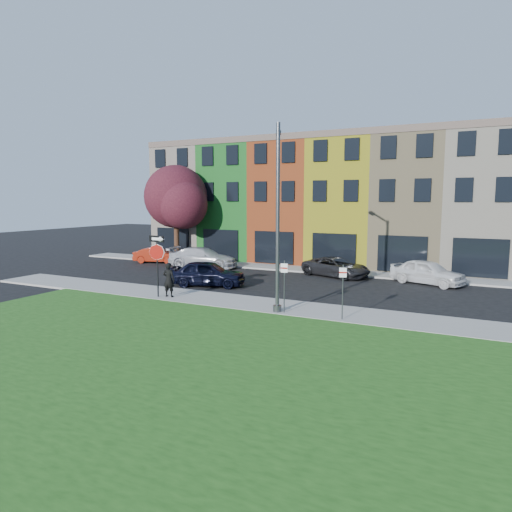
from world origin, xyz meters
The scene contains 16 objects.
ground centered at (0.00, 0.00, 0.00)m, with size 120.00×120.00×0.00m, color black.
sidewalk_near centered at (2.00, 3.00, 0.06)m, with size 40.00×3.00×0.12m, color gray.
sidewalk_far centered at (-3.00, 15.00, 0.06)m, with size 40.00×2.40×0.12m, color gray.
grass_park centered at (8.00, -6.00, 0.05)m, with size 40.00×16.00×0.10m, color #1E4914.
rowhouse_block centered at (-2.50, 21.18, 4.99)m, with size 30.00×10.12×10.00m.
stop_sign centered at (-5.59, 2.05, 2.48)m, with size 1.05×0.16×3.32m.
man centered at (-5.03, 2.31, 1.05)m, with size 0.73×0.52×1.87m, color black.
sedan_near centered at (-5.14, 6.38, 0.80)m, with size 5.02×3.06×1.60m, color black.
parked_car_red centered at (-14.62, 13.35, 0.64)m, with size 4.14×2.47×1.29m, color maroon.
parked_car_silver centered at (-9.58, 12.69, 0.80)m, with size 5.80×3.05×1.60m, color #B9BABF.
parked_car_dark centered at (1.04, 13.29, 0.68)m, with size 5.36×3.80×1.36m, color black.
parked_car_white centered at (7.05, 13.05, 0.79)m, with size 4.99×3.41×1.58m, color silver.
street_lamp centered at (1.48, 2.08, 4.50)m, with size 1.25×2.43×8.69m.
parking_sign_a centered at (1.91, 1.89, 1.62)m, with size 0.32×0.11×2.44m.
parking_sign_b centered at (4.68, 1.89, 1.62)m, with size 0.31×0.14×2.43m.
tree_purple centered at (-13.41, 14.73, 5.45)m, with size 6.40×5.60×8.14m.
Camera 1 is at (9.96, -17.36, 5.38)m, focal length 32.00 mm.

